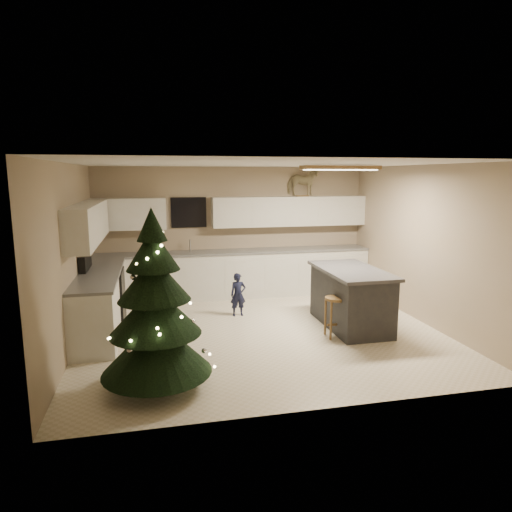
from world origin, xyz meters
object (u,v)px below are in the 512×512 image
object	(u,v)px
island	(351,297)
bar_stool	(336,307)
christmas_tree	(155,316)
rocking_horse	(302,182)
toddler	(238,295)

from	to	relation	value
island	bar_stool	world-z (taller)	island
island	bar_stool	bearing A→B (deg)	-136.11
christmas_tree	rocking_horse	bearing A→B (deg)	52.36
toddler	christmas_tree	bearing A→B (deg)	-121.95
island	rocking_horse	bearing A→B (deg)	91.46
island	toddler	world-z (taller)	island
toddler	rocking_horse	bearing A→B (deg)	38.80
rocking_horse	toddler	bearing A→B (deg)	151.93
christmas_tree	rocking_horse	size ratio (longest dim) A/B	2.98
island	toddler	xyz separation A→B (m)	(-1.68, 0.96, -0.10)
rocking_horse	christmas_tree	bearing A→B (deg)	162.96
christmas_tree	rocking_horse	world-z (taller)	rocking_horse
bar_stool	christmas_tree	bearing A→B (deg)	-156.91
christmas_tree	toddler	size ratio (longest dim) A/B	2.77
bar_stool	rocking_horse	xyz separation A→B (m)	(0.37, 2.79, 1.83)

